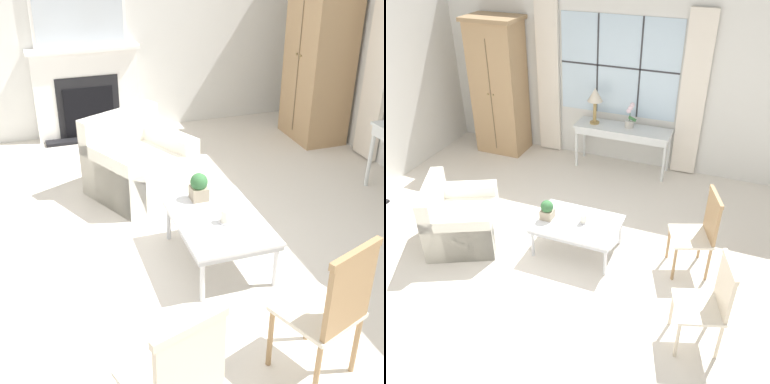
{
  "view_description": "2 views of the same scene",
  "coord_description": "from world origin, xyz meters",
  "views": [
    {
      "loc": [
        3.81,
        -0.89,
        2.67
      ],
      "look_at": [
        0.1,
        0.33,
        0.6
      ],
      "focal_mm": 50.0,
      "sensor_mm": 36.0,
      "label": 1
    },
    {
      "loc": [
        1.82,
        -3.36,
        3.48
      ],
      "look_at": [
        0.26,
        0.61,
        0.78
      ],
      "focal_mm": 40.0,
      "sensor_mm": 36.0,
      "label": 2
    }
  ],
  "objects": [
    {
      "name": "ground_plane",
      "position": [
        0.0,
        0.0,
        0.0
      ],
      "size": [
        14.0,
        14.0,
        0.0
      ],
      "primitive_type": "plane",
      "color": "silver"
    },
    {
      "name": "wall_left",
      "position": [
        -3.03,
        0.6,
        1.4
      ],
      "size": [
        0.06,
        7.2,
        2.8
      ],
      "primitive_type": "cube",
      "color": "silver",
      "rests_on": "ground_plane"
    },
    {
      "name": "fireplace",
      "position": [
        -2.91,
        -0.1,
        0.69
      ],
      "size": [
        0.34,
        1.39,
        2.1
      ],
      "color": "black",
      "rests_on": "ground_plane"
    },
    {
      "name": "armoire",
      "position": [
        -1.96,
        2.67,
        1.14
      ],
      "size": [
        0.89,
        0.63,
        2.26
      ],
      "color": "tan",
      "rests_on": "ground_plane"
    },
    {
      "name": "armchair_upholstered",
      "position": [
        -1.15,
        0.16,
        0.29
      ],
      "size": [
        1.14,
        1.19,
        0.82
      ],
      "color": "silver",
      "rests_on": "ground_plane"
    },
    {
      "name": "side_chair_wooden",
      "position": [
        1.71,
        0.68,
        0.58
      ],
      "size": [
        0.57,
        0.57,
        1.03
      ],
      "color": "beige",
      "rests_on": "ground_plane"
    },
    {
      "name": "accent_chair_wooden",
      "position": [
        1.94,
        -0.35,
        0.56
      ],
      "size": [
        0.56,
        0.56,
        1.0
      ],
      "color": "beige",
      "rests_on": "ground_plane"
    },
    {
      "name": "coffee_table",
      "position": [
        0.29,
        0.5,
        0.37
      ],
      "size": [
        1.02,
        0.71,
        0.41
      ],
      "color": "silver",
      "rests_on": "ground_plane"
    },
    {
      "name": "potted_plant_small",
      "position": [
        -0.08,
        0.45,
        0.54
      ],
      "size": [
        0.15,
        0.15,
        0.25
      ],
      "color": "tan",
      "rests_on": "coffee_table"
    },
    {
      "name": "pillar_candle",
      "position": [
        0.36,
        0.53,
        0.47
      ],
      "size": [
        0.11,
        0.11,
        0.13
      ],
      "color": "silver",
      "rests_on": "coffee_table"
    }
  ]
}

